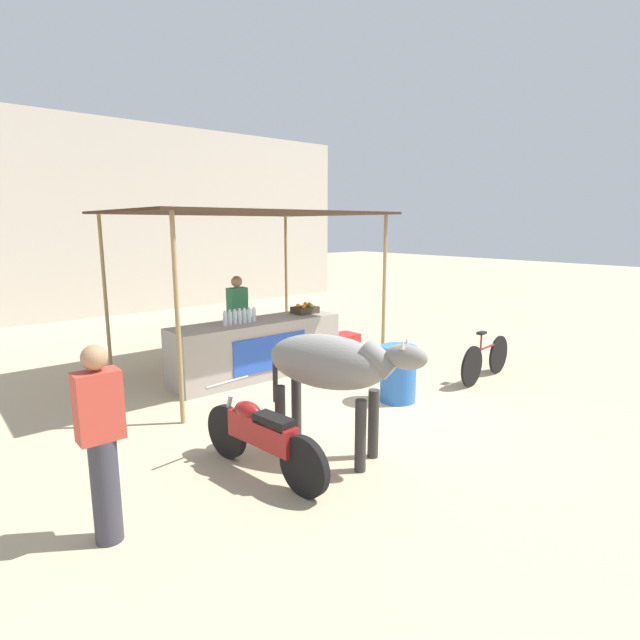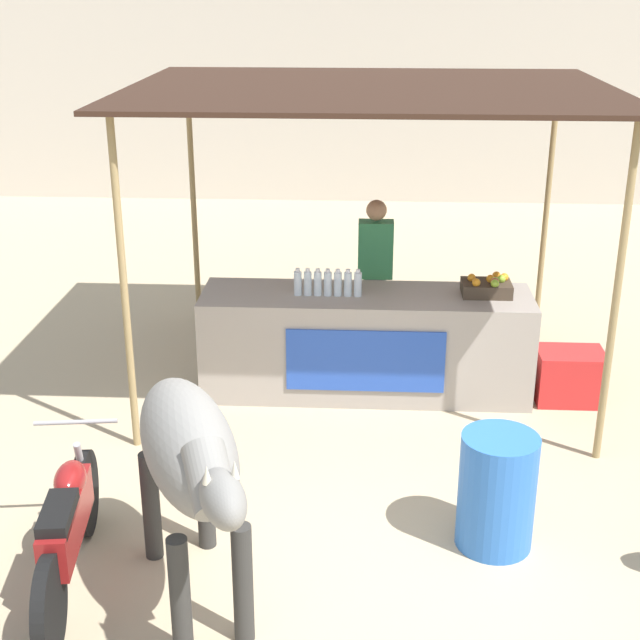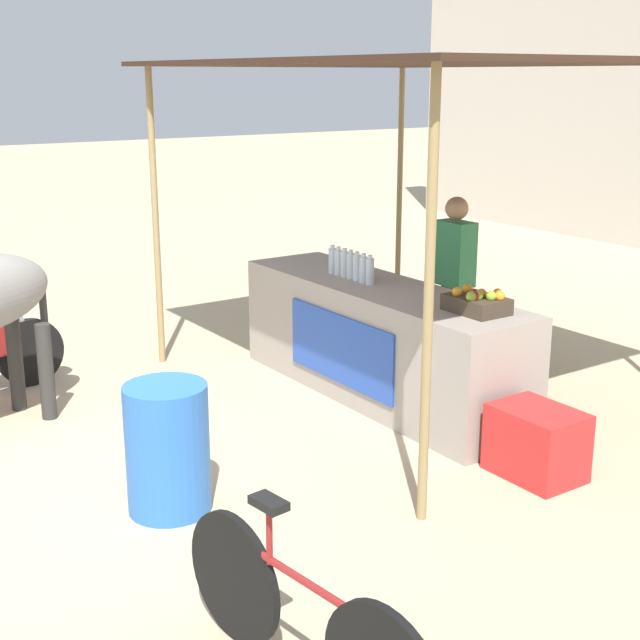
% 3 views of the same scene
% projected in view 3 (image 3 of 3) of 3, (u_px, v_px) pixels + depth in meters
% --- Properties ---
extents(ground_plane, '(60.00, 60.00, 0.00)m').
position_uv_depth(ground_plane, '(138.00, 454.00, 6.44)').
color(ground_plane, tan).
extents(stall_counter, '(3.00, 0.82, 0.96)m').
position_uv_depth(stall_counter, '(379.00, 341.00, 7.50)').
color(stall_counter, '#9E9389').
rests_on(stall_counter, ground).
extents(stall_awning, '(4.20, 3.20, 2.76)m').
position_uv_depth(stall_awning, '(414.00, 75.00, 7.09)').
color(stall_awning, '#382319').
rests_on(stall_awning, ground).
extents(water_bottle_row, '(0.61, 0.07, 0.25)m').
position_uv_depth(water_bottle_row, '(351.00, 265.00, 7.60)').
color(water_bottle_row, silver).
rests_on(water_bottle_row, stall_counter).
extents(fruit_crate, '(0.44, 0.32, 0.18)m').
position_uv_depth(fruit_crate, '(477.00, 303.00, 6.52)').
color(fruit_crate, '#3F3326').
rests_on(fruit_crate, stall_counter).
extents(vendor_behind_counter, '(0.34, 0.22, 1.65)m').
position_uv_depth(vendor_behind_counter, '(454.00, 289.00, 7.75)').
color(vendor_behind_counter, '#383842').
rests_on(vendor_behind_counter, ground).
extents(cooler_box, '(0.60, 0.44, 0.48)m').
position_uv_depth(cooler_box, '(537.00, 443.00, 6.03)').
color(cooler_box, red).
rests_on(cooler_box, ground).
extents(water_barrel, '(0.52, 0.52, 0.83)m').
position_uv_depth(water_barrel, '(168.00, 448.00, 5.52)').
color(water_barrel, blue).
rests_on(water_barrel, ground).
extents(bicycle_leaning, '(1.65, 0.25, 0.85)m').
position_uv_depth(bicycle_leaning, '(301.00, 620.00, 3.89)').
color(bicycle_leaning, black).
rests_on(bicycle_leaning, ground).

